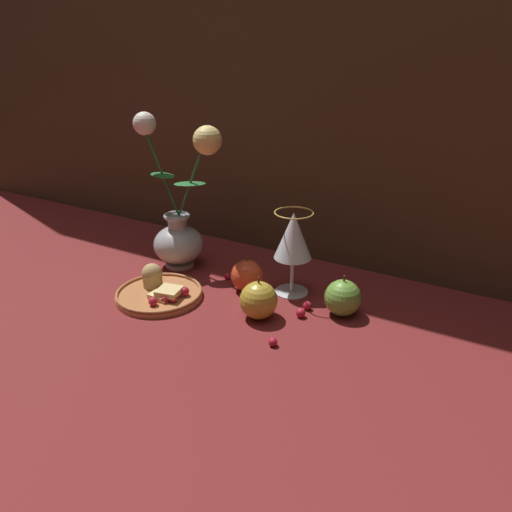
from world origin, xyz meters
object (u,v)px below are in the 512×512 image
Objects in this scene: plate_with_pastries at (159,291)px; wine_glass at (293,239)px; apple_near_glass at (259,300)px; apple_at_table_edge at (247,276)px; apple_beside_vase at (343,298)px; vase at (179,221)px.

plate_with_pastries is 0.30m from wine_glass.
apple_near_glass is 1.06× the size of apple_at_table_edge.
plate_with_pastries is 2.15× the size of apple_beside_vase.
wine_glass is 2.09× the size of apple_near_glass.
apple_at_table_edge is at bearing 131.92° from apple_near_glass.
wine_glass reaches higher than apple_beside_vase.
apple_near_glass is at bearing -93.94° from wine_glass.
plate_with_pastries is at bearing -145.63° from wine_glass.
apple_at_table_edge is at bearing -155.17° from wine_glass.
vase is 0.18m from plate_with_pastries.
vase is at bearing 157.09° from apple_near_glass.
wine_glass is (0.23, 0.16, 0.11)m from plate_with_pastries.
plate_with_pastries is 0.22m from apple_near_glass.
plate_with_pastries is 0.37m from apple_beside_vase.
vase is at bearing 176.54° from apple_beside_vase.
vase is 0.28m from wine_glass.
apple_near_glass reaches higher than apple_at_table_edge.
vase is at bearing -178.03° from wine_glass.
vase is at bearing 109.97° from plate_with_pastries.
vase reaches higher than apple_beside_vase.
apple_beside_vase is 0.16m from apple_near_glass.
vase is 1.95× the size of wine_glass.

